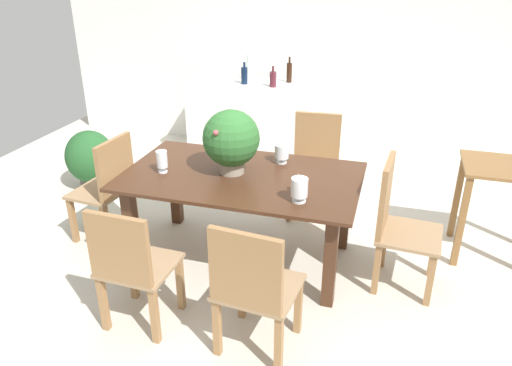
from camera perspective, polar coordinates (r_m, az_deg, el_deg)
ground_plane at (r=4.11m, az=-1.31°, el=-8.14°), size 7.04×7.04×0.00m
back_wall at (r=6.05m, az=6.43°, el=15.80°), size 6.40×0.10×2.60m
dining_table at (r=3.76m, az=-1.68°, el=-0.73°), size 1.79×1.05×0.74m
chair_near_left at (r=3.19m, az=-14.37°, el=-9.12°), size 0.46×0.44×0.89m
chair_foot_end at (r=3.65m, az=16.03°, el=-4.11°), size 0.47×0.48×0.97m
chair_near_right at (r=2.90m, az=-0.40°, el=-11.85°), size 0.51×0.49×0.92m
chair_head_end at (r=4.28m, az=-16.77°, el=-0.06°), size 0.45×0.51×0.91m
chair_far_right at (r=4.61m, az=6.92°, el=2.73°), size 0.49×0.47×0.94m
flower_centerpiece at (r=3.66m, az=-2.91°, el=5.06°), size 0.43×0.43×0.49m
crystal_vase_left at (r=3.28m, az=5.08°, el=-0.60°), size 0.11×0.11×0.17m
crystal_vase_center_near at (r=3.90m, az=3.01°, el=3.62°), size 0.11×0.11×0.15m
crystal_vase_right at (r=3.79m, az=-10.90°, el=2.65°), size 0.09×0.09×0.17m
wine_glass at (r=3.40m, az=4.95°, el=0.48°), size 0.06×0.06×0.15m
kitchen_counter at (r=5.89m, az=-0.40°, el=7.32°), size 1.48×0.57×0.92m
wine_bottle_green at (r=5.52m, az=1.98°, el=12.00°), size 0.07×0.07×0.23m
wine_bottle_tall at (r=5.65m, az=-1.37°, el=12.42°), size 0.07×0.07×0.24m
wine_bottle_dark at (r=5.88m, az=-0.93°, el=13.01°), size 0.08×0.08×0.28m
wine_bottle_clear at (r=5.73m, az=3.89°, el=12.74°), size 0.06×0.06×0.29m
side_table at (r=4.26m, az=26.80°, el=-0.65°), size 0.65×0.55×0.79m
potted_plant_floor at (r=5.39m, az=-18.72°, el=2.73°), size 0.50×0.50×0.62m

